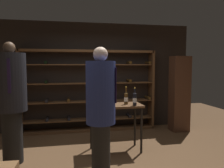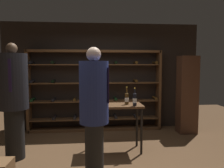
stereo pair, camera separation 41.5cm
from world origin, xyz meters
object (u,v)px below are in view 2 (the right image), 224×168
(wine_bottle_amber_reserve, at_px, (135,99))
(wine_bottle_green_slim, at_px, (127,98))
(wine_rack, at_px, (95,91))
(tasting_table, at_px, (116,111))
(display_cabinet, at_px, (187,95))
(person_guest_khaki, at_px, (13,95))
(wine_glass_stemmed_center, at_px, (106,99))
(person_bystander_dark_jacket, at_px, (94,107))

(wine_bottle_amber_reserve, relative_size, wine_bottle_green_slim, 0.99)
(wine_bottle_green_slim, bearing_deg, wine_bottle_amber_reserve, -53.82)
(wine_bottle_amber_reserve, bearing_deg, wine_rack, 113.80)
(tasting_table, height_order, display_cabinet, display_cabinet)
(wine_rack, bearing_deg, tasting_table, -75.30)
(person_guest_khaki, relative_size, display_cabinet, 1.08)
(tasting_table, distance_m, wine_glass_stemmed_center, 0.31)
(tasting_table, height_order, wine_glass_stemmed_center, wine_glass_stemmed_center)
(wine_rack, xyz_separation_m, person_guest_khaki, (-1.46, -1.63, 0.13))
(person_guest_khaki, distance_m, wine_bottle_green_slim, 2.06)
(person_guest_khaki, height_order, wine_bottle_green_slim, person_guest_khaki)
(display_cabinet, relative_size, wine_bottle_green_slim, 5.47)
(display_cabinet, bearing_deg, wine_bottle_amber_reserve, -142.68)
(person_bystander_dark_jacket, height_order, display_cabinet, person_bystander_dark_jacket)
(wine_bottle_amber_reserve, bearing_deg, wine_bottle_green_slim, 126.18)
(person_guest_khaki, height_order, wine_bottle_amber_reserve, person_guest_khaki)
(wine_rack, distance_m, wine_bottle_amber_reserve, 1.77)
(person_bystander_dark_jacket, xyz_separation_m, wine_bottle_green_slim, (0.64, 1.00, -0.03))
(person_bystander_dark_jacket, distance_m, wine_bottle_amber_reserve, 1.13)
(wine_bottle_amber_reserve, relative_size, wine_glass_stemmed_center, 2.80)
(person_guest_khaki, distance_m, person_bystander_dark_jacket, 1.62)
(tasting_table, bearing_deg, person_bystander_dark_jacket, -113.55)
(person_guest_khaki, bearing_deg, wine_glass_stemmed_center, 19.55)
(wine_rack, height_order, person_bystander_dark_jacket, wine_rack)
(person_guest_khaki, relative_size, wine_bottle_green_slim, 5.93)
(wine_bottle_green_slim, xyz_separation_m, wine_glass_stemmed_center, (-0.39, 0.11, -0.03))
(display_cabinet, relative_size, wine_bottle_amber_reserve, 5.52)
(wine_rack, height_order, wine_glass_stemmed_center, wine_rack)
(tasting_table, height_order, person_bystander_dark_jacket, person_bystander_dark_jacket)
(wine_bottle_amber_reserve, bearing_deg, person_guest_khaki, -179.54)
(wine_bottle_green_slim, bearing_deg, display_cabinet, 31.17)
(tasting_table, bearing_deg, wine_rack, 104.70)
(wine_bottle_amber_reserve, height_order, wine_glass_stemmed_center, wine_bottle_amber_reserve)
(tasting_table, bearing_deg, display_cabinet, 28.34)
(wine_rack, xyz_separation_m, person_bystander_dark_jacket, (-0.06, -2.45, 0.06))
(person_bystander_dark_jacket, distance_m, wine_bottle_green_slim, 1.19)
(display_cabinet, relative_size, wine_glass_stemmed_center, 15.43)
(person_guest_khaki, bearing_deg, person_bystander_dark_jacket, -20.80)
(person_bystander_dark_jacket, bearing_deg, wine_glass_stemmed_center, 141.27)
(person_bystander_dark_jacket, bearing_deg, wine_bottle_amber_reserve, 111.63)
(display_cabinet, xyz_separation_m, wine_glass_stemmed_center, (-2.06, -0.90, 0.05))
(wine_bottle_amber_reserve, bearing_deg, person_bystander_dark_jacket, -132.63)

